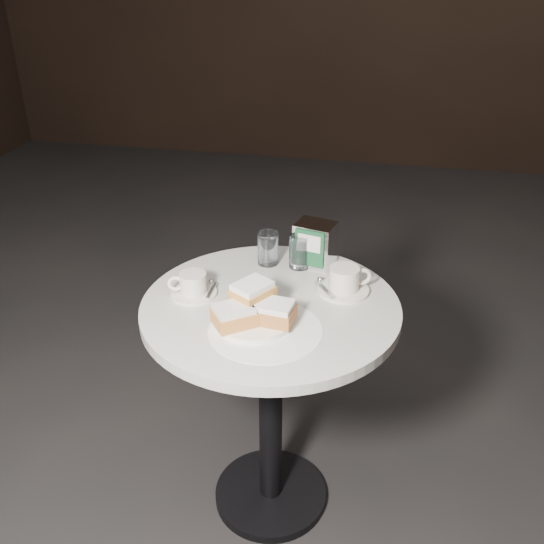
{
  "coord_description": "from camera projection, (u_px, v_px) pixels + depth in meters",
  "views": [
    {
      "loc": [
        0.29,
        -1.36,
        1.6
      ],
      "look_at": [
        0.0,
        0.02,
        0.83
      ],
      "focal_mm": 40.0,
      "sensor_mm": 36.0,
      "label": 1
    }
  ],
  "objects": [
    {
      "name": "coffee_cup_right",
      "position": [
        344.0,
        281.0,
        1.67
      ],
      "size": [
        0.19,
        0.19,
        0.07
      ],
      "rotation": [
        0.0,
        0.0,
        0.38
      ],
      "color": "silver",
      "rests_on": "cafe_table"
    },
    {
      "name": "water_glass_right",
      "position": [
        300.0,
        251.0,
        1.79
      ],
      "size": [
        0.08,
        0.08,
        0.1
      ],
      "rotation": [
        0.0,
        0.0,
        0.21
      ],
      "color": "white",
      "rests_on": "cafe_table"
    },
    {
      "name": "coffee_cup_left",
      "position": [
        193.0,
        286.0,
        1.66
      ],
      "size": [
        0.16,
        0.16,
        0.07
      ],
      "rotation": [
        0.0,
        0.0,
        0.29
      ],
      "color": "silver",
      "rests_on": "cafe_table"
    },
    {
      "name": "beignet_plate",
      "position": [
        253.0,
        311.0,
        1.53
      ],
      "size": [
        0.25,
        0.25,
        0.1
      ],
      "rotation": [
        0.0,
        0.0,
        0.32
      ],
      "color": "white",
      "rests_on": "cafe_table"
    },
    {
      "name": "ground",
      "position": [
        271.0,
        496.0,
        1.99
      ],
      "size": [
        7.0,
        7.0,
        0.0
      ],
      "primitive_type": "plane",
      "color": "black",
      "rests_on": "ground"
    },
    {
      "name": "napkin_dispenser",
      "position": [
        315.0,
        244.0,
        1.8
      ],
      "size": [
        0.13,
        0.11,
        0.13
      ],
      "rotation": [
        0.0,
        0.0,
        -0.23
      ],
      "color": "white",
      "rests_on": "cafe_table"
    },
    {
      "name": "water_glass_left",
      "position": [
        268.0,
        249.0,
        1.81
      ],
      "size": [
        0.08,
        0.08,
        0.1
      ],
      "rotation": [
        0.0,
        0.0,
        -0.35
      ],
      "color": "white",
      "rests_on": "cafe_table"
    },
    {
      "name": "cafe_table",
      "position": [
        271.0,
        362.0,
        1.72
      ],
      "size": [
        0.7,
        0.7,
        0.74
      ],
      "color": "black",
      "rests_on": "ground"
    },
    {
      "name": "sugar_spill",
      "position": [
        265.0,
        330.0,
        1.52
      ],
      "size": [
        0.36,
        0.36,
        0.0
      ],
      "primitive_type": "cylinder",
      "rotation": [
        0.0,
        0.0,
        -0.27
      ],
      "color": "white",
      "rests_on": "cafe_table"
    }
  ]
}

